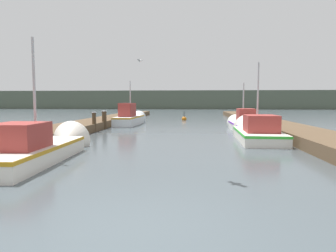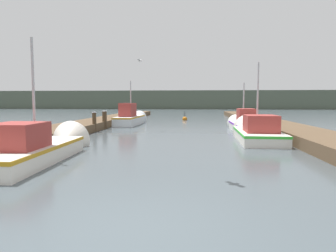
{
  "view_description": "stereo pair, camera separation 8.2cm",
  "coord_description": "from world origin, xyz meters",
  "px_view_note": "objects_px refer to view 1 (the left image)",
  "views": [
    {
      "loc": [
        0.83,
        -4.03,
        1.85
      ],
      "look_at": [
        -0.5,
        12.36,
        0.46
      ],
      "focal_mm": 32.0,
      "sensor_mm": 36.0,
      "label": 1
    },
    {
      "loc": [
        0.91,
        -4.02,
        1.85
      ],
      "look_at": [
        -0.5,
        12.36,
        0.46
      ],
      "focal_mm": 32.0,
      "sensor_mm": 36.0,
      "label": 2
    }
  ],
  "objects_px": {
    "mooring_piling_0": "(104,120)",
    "mooring_piling_2": "(94,122)",
    "seagull_1": "(140,61)",
    "fishing_boat_0": "(41,147)",
    "mooring_piling_1": "(30,137)",
    "fishing_boat_1": "(256,131)",
    "channel_buoy": "(184,119)",
    "fishing_boat_3": "(131,118)",
    "fishing_boat_2": "(242,124)"
  },
  "relations": [
    {
      "from": "mooring_piling_0",
      "to": "mooring_piling_1",
      "type": "xyz_separation_m",
      "value": [
        -0.21,
        -8.68,
        -0.09
      ]
    },
    {
      "from": "mooring_piling_2",
      "to": "channel_buoy",
      "type": "height_order",
      "value": "mooring_piling_2"
    },
    {
      "from": "fishing_boat_1",
      "to": "mooring_piling_0",
      "type": "xyz_separation_m",
      "value": [
        -8.83,
        4.63,
        0.23
      ]
    },
    {
      "from": "fishing_boat_3",
      "to": "mooring_piling_2",
      "type": "height_order",
      "value": "fishing_boat_3"
    },
    {
      "from": "fishing_boat_2",
      "to": "mooring_piling_1",
      "type": "xyz_separation_m",
      "value": [
        -9.12,
        -8.53,
        0.13
      ]
    },
    {
      "from": "fishing_boat_3",
      "to": "seagull_1",
      "type": "xyz_separation_m",
      "value": [
        1.56,
        -4.54,
        3.8
      ]
    },
    {
      "from": "fishing_boat_0",
      "to": "mooring_piling_2",
      "type": "distance_m",
      "value": 8.29
    },
    {
      "from": "mooring_piling_2",
      "to": "mooring_piling_1",
      "type": "bearing_deg",
      "value": -91.42
    },
    {
      "from": "mooring_piling_1",
      "to": "seagull_1",
      "type": "height_order",
      "value": "seagull_1"
    },
    {
      "from": "mooring_piling_2",
      "to": "fishing_boat_1",
      "type": "bearing_deg",
      "value": -16.97
    },
    {
      "from": "mooring_piling_1",
      "to": "channel_buoy",
      "type": "bearing_deg",
      "value": 73.8
    },
    {
      "from": "fishing_boat_0",
      "to": "channel_buoy",
      "type": "xyz_separation_m",
      "value": [
        4.04,
        19.44,
        -0.25
      ]
    },
    {
      "from": "seagull_1",
      "to": "fishing_boat_2",
      "type": "bearing_deg",
      "value": -66.7
    },
    {
      "from": "fishing_boat_2",
      "to": "mooring_piling_1",
      "type": "relative_size",
      "value": 5.55
    },
    {
      "from": "mooring_piling_0",
      "to": "mooring_piling_2",
      "type": "height_order",
      "value": "mooring_piling_0"
    },
    {
      "from": "mooring_piling_2",
      "to": "fishing_boat_0",
      "type": "bearing_deg",
      "value": -82.98
    },
    {
      "from": "fishing_boat_1",
      "to": "mooring_piling_2",
      "type": "relative_size",
      "value": 4.62
    },
    {
      "from": "fishing_boat_0",
      "to": "channel_buoy",
      "type": "bearing_deg",
      "value": 76.27
    },
    {
      "from": "mooring_piling_1",
      "to": "seagull_1",
      "type": "xyz_separation_m",
      "value": [
        2.74,
        8.04,
        3.81
      ]
    },
    {
      "from": "channel_buoy",
      "to": "fishing_boat_2",
      "type": "bearing_deg",
      "value": -67.56
    },
    {
      "from": "mooring_piling_0",
      "to": "mooring_piling_1",
      "type": "height_order",
      "value": "mooring_piling_0"
    },
    {
      "from": "mooring_piling_1",
      "to": "channel_buoy",
      "type": "relative_size",
      "value": 1.07
    },
    {
      "from": "channel_buoy",
      "to": "fishing_boat_1",
      "type": "bearing_deg",
      "value": -74.66
    },
    {
      "from": "fishing_boat_0",
      "to": "mooring_piling_2",
      "type": "bearing_deg",
      "value": 95.03
    },
    {
      "from": "mooring_piling_1",
      "to": "channel_buoy",
      "type": "height_order",
      "value": "mooring_piling_1"
    },
    {
      "from": "mooring_piling_0",
      "to": "channel_buoy",
      "type": "distance_m",
      "value": 10.57
    },
    {
      "from": "fishing_boat_1",
      "to": "mooring_piling_2",
      "type": "bearing_deg",
      "value": 165.16
    },
    {
      "from": "fishing_boat_2",
      "to": "mooring_piling_0",
      "type": "distance_m",
      "value": 8.91
    },
    {
      "from": "mooring_piling_2",
      "to": "seagull_1",
      "type": "relative_size",
      "value": 2.13
    },
    {
      "from": "fishing_boat_1",
      "to": "channel_buoy",
      "type": "bearing_deg",
      "value": 107.47
    },
    {
      "from": "mooring_piling_0",
      "to": "mooring_piling_2",
      "type": "relative_size",
      "value": 1.01
    },
    {
      "from": "fishing_boat_3",
      "to": "seagull_1",
      "type": "height_order",
      "value": "seagull_1"
    },
    {
      "from": "mooring_piling_2",
      "to": "fishing_boat_2",
      "type": "bearing_deg",
      "value": 11.23
    },
    {
      "from": "mooring_piling_0",
      "to": "channel_buoy",
      "type": "bearing_deg",
      "value": 61.68
    },
    {
      "from": "channel_buoy",
      "to": "seagull_1",
      "type": "height_order",
      "value": "seagull_1"
    },
    {
      "from": "fishing_boat_3",
      "to": "channel_buoy",
      "type": "relative_size",
      "value": 6.36
    },
    {
      "from": "mooring_piling_0",
      "to": "seagull_1",
      "type": "relative_size",
      "value": 2.15
    },
    {
      "from": "fishing_boat_0",
      "to": "mooring_piling_1",
      "type": "xyz_separation_m",
      "value": [
        -1.18,
        1.47,
        0.14
      ]
    },
    {
      "from": "fishing_boat_1",
      "to": "fishing_boat_2",
      "type": "height_order",
      "value": "fishing_boat_1"
    },
    {
      "from": "fishing_boat_3",
      "to": "channel_buoy",
      "type": "distance_m",
      "value": 6.75
    },
    {
      "from": "fishing_boat_3",
      "to": "channel_buoy",
      "type": "height_order",
      "value": "fishing_boat_3"
    },
    {
      "from": "channel_buoy",
      "to": "seagull_1",
      "type": "xyz_separation_m",
      "value": [
        -2.48,
        -9.93,
        4.2
      ]
    },
    {
      "from": "fishing_boat_1",
      "to": "seagull_1",
      "type": "relative_size",
      "value": 9.84
    },
    {
      "from": "fishing_boat_2",
      "to": "mooring_piling_1",
      "type": "bearing_deg",
      "value": -137.15
    },
    {
      "from": "fishing_boat_0",
      "to": "fishing_boat_1",
      "type": "bearing_deg",
      "value": 33.09
    },
    {
      "from": "mooring_piling_1",
      "to": "mooring_piling_2",
      "type": "distance_m",
      "value": 6.76
    },
    {
      "from": "seagull_1",
      "to": "fishing_boat_3",
      "type": "bearing_deg",
      "value": 37.81
    },
    {
      "from": "fishing_boat_2",
      "to": "mooring_piling_0",
      "type": "xyz_separation_m",
      "value": [
        -8.9,
        0.14,
        0.21
      ]
    },
    {
      "from": "fishing_boat_3",
      "to": "mooring_piling_1",
      "type": "distance_m",
      "value": 12.63
    },
    {
      "from": "fishing_boat_3",
      "to": "seagull_1",
      "type": "bearing_deg",
      "value": -69.55
    }
  ]
}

